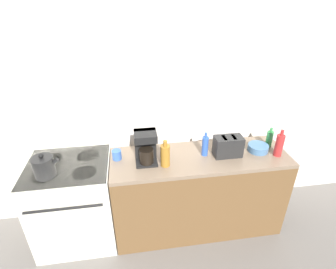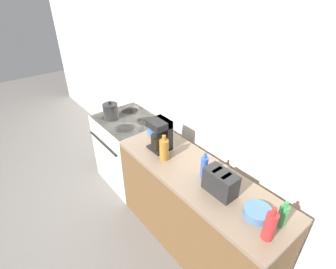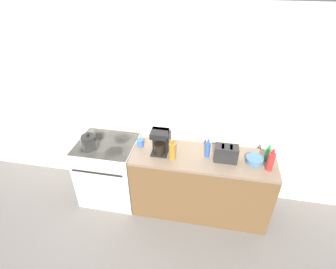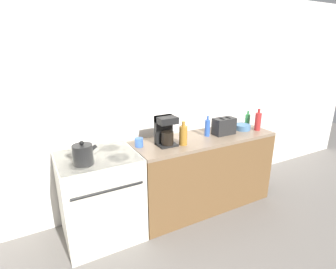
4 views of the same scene
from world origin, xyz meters
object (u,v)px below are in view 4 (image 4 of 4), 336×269
at_px(bottle_green, 247,120).
at_px(bowl, 242,127).
at_px(kettle, 83,154).
at_px(coffee_maker, 165,130).
at_px(cup_blue, 139,142).
at_px(bottle_amber, 183,135).
at_px(bottle_blue, 207,128).
at_px(stove, 100,196).
at_px(bottle_red, 258,121).
at_px(toaster, 224,126).

relative_size(bottle_green, bowl, 1.05).
relative_size(kettle, coffee_maker, 0.71).
relative_size(kettle, cup_blue, 2.40).
relative_size(bottle_amber, bowl, 1.29).
height_order(bottle_blue, bottle_amber, bottle_amber).
relative_size(stove, bowl, 4.53).
distance_m(kettle, bottle_red, 2.18).
relative_size(stove, bottle_blue, 3.74).
relative_size(bottle_green, bottle_amber, 0.81).
bearing_deg(cup_blue, coffee_maker, -16.92).
bearing_deg(bottle_green, cup_blue, 179.95).
xyz_separation_m(bottle_blue, bowl, (0.56, -0.01, -0.07)).
height_order(bottle_red, cup_blue, bottle_red).
height_order(toaster, bottle_green, bottle_green).
bearing_deg(bottle_blue, coffee_maker, -177.44).
bearing_deg(bottle_green, bottle_blue, -175.36).
relative_size(stove, toaster, 3.40).
bearing_deg(toaster, bowl, 5.23).
distance_m(stove, bottle_red, 2.12).
relative_size(bottle_red, bowl, 1.37).
bearing_deg(cup_blue, toaster, -5.26).
xyz_separation_m(kettle, bottle_amber, (1.06, -0.01, 0.02)).
bearing_deg(bottle_green, bottle_red, -87.96).
bearing_deg(cup_blue, bowl, -2.76).
bearing_deg(bottle_green, stove, -179.06).
xyz_separation_m(bottle_amber, cup_blue, (-0.45, 0.18, -0.06)).
distance_m(bottle_green, cup_blue, 1.56).
height_order(stove, cup_blue, cup_blue).
height_order(bottle_amber, cup_blue, bottle_amber).
relative_size(toaster, bottle_amber, 1.03).
distance_m(bottle_amber, cup_blue, 0.49).
bearing_deg(toaster, bottle_red, -8.81).
bearing_deg(stove, cup_blue, 4.25).
xyz_separation_m(bottle_red, bottle_amber, (-1.12, -0.00, -0.01)).
relative_size(cup_blue, bowl, 0.47).
bearing_deg(bottle_blue, kettle, -175.66).
bearing_deg(bottle_blue, bottle_green, 4.64).
bearing_deg(bottle_green, toaster, -168.57).
xyz_separation_m(toaster, coffee_maker, (-0.80, 0.01, 0.06)).
bearing_deg(bottle_green, coffee_maker, -176.30).
xyz_separation_m(toaster, bottle_red, (0.49, -0.08, 0.02)).
bearing_deg(cup_blue, bottle_blue, -3.90).
xyz_separation_m(stove, cup_blue, (0.47, 0.03, 0.50)).
height_order(bottle_green, bowl, bottle_green).
bearing_deg(bottle_blue, stove, 178.96).
bearing_deg(toaster, stove, 177.60).
distance_m(kettle, bottle_amber, 1.06).
bearing_deg(bottle_red, bottle_amber, -179.96).
height_order(kettle, coffee_maker, coffee_maker).
distance_m(coffee_maker, cup_blue, 0.31).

